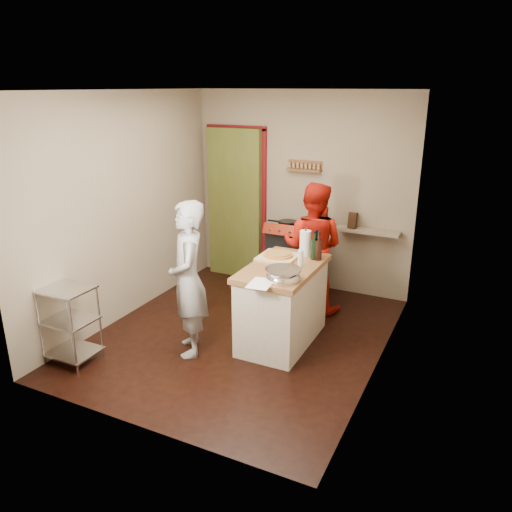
# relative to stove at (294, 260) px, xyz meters

# --- Properties ---
(floor) EXTENTS (3.50, 3.50, 0.00)m
(floor) POSITION_rel_stove_xyz_m (-0.05, -1.42, -0.45)
(floor) COLOR black
(floor) RESTS_ON ground
(back_wall) EXTENTS (3.00, 0.44, 2.60)m
(back_wall) POSITION_rel_stove_xyz_m (-0.69, 0.36, 0.68)
(back_wall) COLOR gray
(back_wall) RESTS_ON ground
(left_wall) EXTENTS (0.04, 3.50, 2.60)m
(left_wall) POSITION_rel_stove_xyz_m (-1.55, -1.42, 0.85)
(left_wall) COLOR gray
(left_wall) RESTS_ON ground
(right_wall) EXTENTS (0.04, 3.50, 2.60)m
(right_wall) POSITION_rel_stove_xyz_m (1.45, -1.42, 0.85)
(right_wall) COLOR gray
(right_wall) RESTS_ON ground
(ceiling) EXTENTS (3.00, 3.50, 0.02)m
(ceiling) POSITION_rel_stove_xyz_m (-0.05, -1.42, 2.16)
(ceiling) COLOR white
(ceiling) RESTS_ON back_wall
(stove) EXTENTS (0.60, 0.63, 1.00)m
(stove) POSITION_rel_stove_xyz_m (0.00, 0.00, 0.00)
(stove) COLOR black
(stove) RESTS_ON ground
(wire_shelving) EXTENTS (0.48, 0.40, 0.80)m
(wire_shelving) POSITION_rel_stove_xyz_m (-1.33, -2.62, -0.01)
(wire_shelving) COLOR silver
(wire_shelving) RESTS_ON ground
(island) EXTENTS (0.68, 1.28, 1.18)m
(island) POSITION_rel_stove_xyz_m (0.41, -1.33, 0.01)
(island) COLOR beige
(island) RESTS_ON ground
(person_stripe) EXTENTS (0.65, 0.70, 1.60)m
(person_stripe) POSITION_rel_stove_xyz_m (-0.37, -1.94, 0.35)
(person_stripe) COLOR #AAAAAF
(person_stripe) RESTS_ON ground
(person_red) EXTENTS (0.79, 0.62, 1.58)m
(person_red) POSITION_rel_stove_xyz_m (0.39, -0.38, 0.34)
(person_red) COLOR #AA150B
(person_red) RESTS_ON ground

